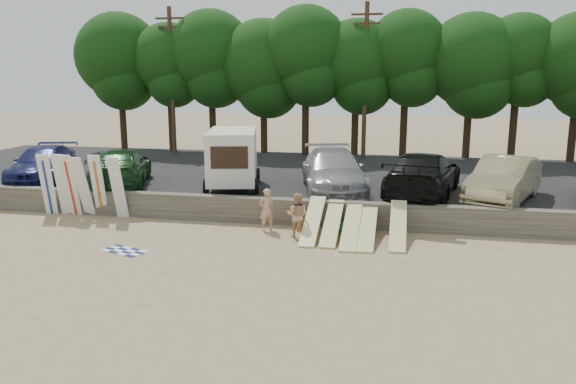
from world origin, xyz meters
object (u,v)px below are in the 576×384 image
Objects in this scene: car_4 at (504,179)px; cooler at (342,227)px; car_1 at (121,167)px; beachgoer_b at (297,215)px; car_0 at (43,164)px; car_3 at (423,174)px; beachgoer_a at (267,210)px; box_trailer at (233,156)px; car_2 at (333,171)px.

car_4 is 14.02× the size of cooler.
car_1 is 9.92m from beachgoer_b.
car_0 is 14.61× the size of cooler.
car_3 is at bearing -127.48° from beachgoer_b.
cooler is (-6.10, -3.28, -1.42)m from car_4.
car_1 is 8.56m from beachgoer_a.
car_4 is (16.53, 0.08, 0.05)m from car_1.
car_0 is 12.44m from beachgoer_a.
car_1 reaches higher than beachgoer_a.
beachgoer_b is (13.05, -4.43, -0.70)m from car_0.
car_4 is at bearing 160.43° from car_1.
box_trailer is 11.37m from car_4.
car_2 is (13.72, 0.41, 0.09)m from car_0.
car_0 is at bearing -157.82° from car_4.
car_0 is at bearing 167.90° from box_trailer.
beachgoer_a is 2.84m from cooler.
box_trailer reaches higher than car_3.
car_0 reaches higher than cooler.
car_3 is (3.78, -0.18, 0.02)m from car_2.
beachgoer_b is (-7.58, -4.29, -0.78)m from car_4.
beachgoer_a is (11.80, -3.88, -0.71)m from car_0.
cooler is (0.81, -3.83, -1.43)m from car_2.
car_3 is 3.90× the size of beachgoer_a.
car_3 is at bearing -16.98° from car_0.
box_trailer is 6.68m from cooler.
beachgoer_b is at bearing -64.19° from box_trailer.
car_1 is 0.93× the size of car_2.
car_0 is 0.97× the size of car_1.
box_trailer is at bearing 164.79° from car_1.
car_2 reaches higher than beachgoer_a.
beachgoer_a is at bearing 134.76° from car_1.
car_4 is at bearing 169.07° from beachgoer_a.
box_trailer reaches higher than beachgoer_a.
car_3 is 3.90× the size of beachgoer_b.
car_1 reaches higher than beachgoer_b.
car_2 is at bearing -162.01° from car_4.
car_3 reaches higher than cooler.
car_0 is 3.47× the size of beachgoer_a.
car_3 is at bearing 74.11° from cooler.
car_2 is 16.15× the size of cooler.
car_2 is at bearing -91.76° from beachgoer_b.
car_3 is at bearing -164.28° from car_4.
box_trailer is at bearing -44.74° from beachgoer_b.
car_4 is 3.33× the size of beachgoer_a.
car_2 is 4.17m from cooler.
car_3 reaches higher than car_1.
beachgoer_a is at bearing -71.59° from box_trailer.
beachgoer_a is at bearing -147.25° from cooler.
car_2 is at bearing 163.91° from car_1.
car_4 is 9.62m from beachgoer_a.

